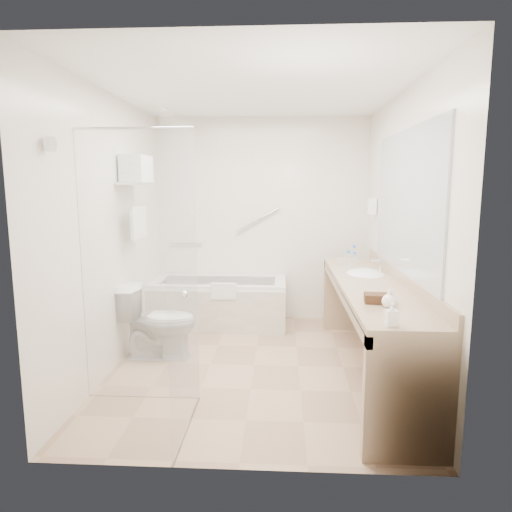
# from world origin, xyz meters

# --- Properties ---
(floor) EXTENTS (3.20, 3.20, 0.00)m
(floor) POSITION_xyz_m (0.00, 0.00, 0.00)
(floor) COLOR tan
(floor) RESTS_ON ground
(ceiling) EXTENTS (2.60, 3.20, 0.10)m
(ceiling) POSITION_xyz_m (0.00, 0.00, 2.50)
(ceiling) COLOR white
(ceiling) RESTS_ON wall_back
(wall_back) EXTENTS (2.60, 0.10, 2.50)m
(wall_back) POSITION_xyz_m (0.00, 1.60, 1.25)
(wall_back) COLOR silver
(wall_back) RESTS_ON ground
(wall_front) EXTENTS (2.60, 0.10, 2.50)m
(wall_front) POSITION_xyz_m (0.00, -1.60, 1.25)
(wall_front) COLOR silver
(wall_front) RESTS_ON ground
(wall_left) EXTENTS (0.10, 3.20, 2.50)m
(wall_left) POSITION_xyz_m (-1.30, 0.00, 1.25)
(wall_left) COLOR silver
(wall_left) RESTS_ON ground
(wall_right) EXTENTS (0.10, 3.20, 2.50)m
(wall_right) POSITION_xyz_m (1.30, 0.00, 1.25)
(wall_right) COLOR silver
(wall_right) RESTS_ON ground
(bathtub) EXTENTS (1.60, 0.73, 0.59)m
(bathtub) POSITION_xyz_m (-0.50, 1.24, 0.28)
(bathtub) COLOR white
(bathtub) RESTS_ON floor
(grab_bar_short) EXTENTS (0.40, 0.03, 0.03)m
(grab_bar_short) POSITION_xyz_m (-0.95, 1.56, 0.95)
(grab_bar_short) COLOR silver
(grab_bar_short) RESTS_ON wall_back
(grab_bar_long) EXTENTS (0.53, 0.03, 0.33)m
(grab_bar_long) POSITION_xyz_m (-0.05, 1.56, 1.25)
(grab_bar_long) COLOR silver
(grab_bar_long) RESTS_ON wall_back
(shower_enclosure) EXTENTS (0.96, 0.91, 2.11)m
(shower_enclosure) POSITION_xyz_m (-0.63, -0.93, 1.07)
(shower_enclosure) COLOR silver
(shower_enclosure) RESTS_ON floor
(towel_shelf) EXTENTS (0.24, 0.55, 0.81)m
(towel_shelf) POSITION_xyz_m (-1.17, 0.35, 1.75)
(towel_shelf) COLOR silver
(towel_shelf) RESTS_ON wall_left
(vanity_counter) EXTENTS (0.55, 2.70, 0.95)m
(vanity_counter) POSITION_xyz_m (1.02, -0.15, 0.64)
(vanity_counter) COLOR tan
(vanity_counter) RESTS_ON floor
(sink) EXTENTS (0.40, 0.52, 0.14)m
(sink) POSITION_xyz_m (1.05, 0.25, 0.82)
(sink) COLOR white
(sink) RESTS_ON vanity_counter
(faucet) EXTENTS (0.03, 0.03, 0.14)m
(faucet) POSITION_xyz_m (1.20, 0.25, 0.93)
(faucet) COLOR silver
(faucet) RESTS_ON vanity_counter
(mirror) EXTENTS (0.02, 2.00, 1.20)m
(mirror) POSITION_xyz_m (1.29, -0.15, 1.55)
(mirror) COLOR #A9AEB5
(mirror) RESTS_ON wall_right
(hairdryer_unit) EXTENTS (0.08, 0.10, 0.18)m
(hairdryer_unit) POSITION_xyz_m (1.25, 1.05, 1.45)
(hairdryer_unit) COLOR white
(hairdryer_unit) RESTS_ON wall_right
(toilet) EXTENTS (0.74, 0.43, 0.71)m
(toilet) POSITION_xyz_m (-0.95, 0.17, 0.36)
(toilet) COLOR white
(toilet) RESTS_ON floor
(amenity_basket) EXTENTS (0.21, 0.15, 0.07)m
(amenity_basket) POSITION_xyz_m (0.95, -0.86, 0.88)
(amenity_basket) COLOR #442C18
(amenity_basket) RESTS_ON vanity_counter
(soap_bottle_a) EXTENTS (0.07, 0.15, 0.07)m
(soap_bottle_a) POSITION_xyz_m (0.91, -1.40, 0.88)
(soap_bottle_a) COLOR white
(soap_bottle_a) RESTS_ON vanity_counter
(soap_bottle_b) EXTENTS (0.11, 0.14, 0.10)m
(soap_bottle_b) POSITION_xyz_m (0.99, -0.98, 0.90)
(soap_bottle_b) COLOR white
(soap_bottle_b) RESTS_ON vanity_counter
(water_bottle_left) EXTENTS (0.06, 0.06, 0.21)m
(water_bottle_left) POSITION_xyz_m (0.90, 0.35, 0.94)
(water_bottle_left) COLOR silver
(water_bottle_left) RESTS_ON vanity_counter
(water_bottle_mid) EXTENTS (0.06, 0.06, 0.21)m
(water_bottle_mid) POSITION_xyz_m (1.02, 0.73, 0.94)
(water_bottle_mid) COLOR silver
(water_bottle_mid) RESTS_ON vanity_counter
(water_bottle_right) EXTENTS (0.05, 0.05, 0.17)m
(water_bottle_right) POSITION_xyz_m (0.98, 0.46, 0.93)
(water_bottle_right) COLOR silver
(water_bottle_right) RESTS_ON vanity_counter
(drinking_glass_near) EXTENTS (0.09, 0.09, 0.09)m
(drinking_glass_near) POSITION_xyz_m (0.91, 0.60, 0.90)
(drinking_glass_near) COLOR silver
(drinking_glass_near) RESTS_ON vanity_counter
(drinking_glass_far) EXTENTS (0.08, 0.08, 0.09)m
(drinking_glass_far) POSITION_xyz_m (0.86, 0.66, 0.90)
(drinking_glass_far) COLOR silver
(drinking_glass_far) RESTS_ON vanity_counter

